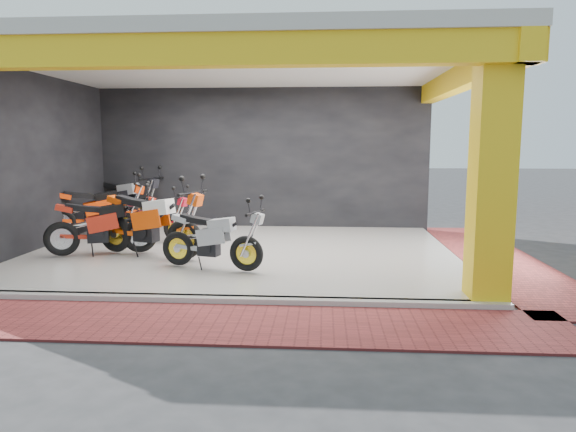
# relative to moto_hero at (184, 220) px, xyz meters

# --- Properties ---
(ground) EXTENTS (80.00, 80.00, 0.00)m
(ground) POSITION_rel_moto_hero_xyz_m (0.88, -1.11, -0.82)
(ground) COLOR #2D2D30
(ground) RESTS_ON ground
(showroom_floor) EXTENTS (8.00, 6.00, 0.10)m
(showroom_floor) POSITION_rel_moto_hero_xyz_m (0.88, 0.89, -0.77)
(showroom_floor) COLOR beige
(showroom_floor) RESTS_ON ground
(showroom_ceiling) EXTENTS (8.40, 6.40, 0.20)m
(showroom_ceiling) POSITION_rel_moto_hero_xyz_m (0.88, 0.89, 2.78)
(showroom_ceiling) COLOR beige
(showroom_ceiling) RESTS_ON corner_column
(back_wall) EXTENTS (8.20, 0.20, 3.50)m
(back_wall) POSITION_rel_moto_hero_xyz_m (0.88, 3.99, 0.93)
(back_wall) COLOR black
(back_wall) RESTS_ON ground
(left_wall) EXTENTS (0.20, 6.20, 3.50)m
(left_wall) POSITION_rel_moto_hero_xyz_m (-3.22, 0.89, 0.93)
(left_wall) COLOR black
(left_wall) RESTS_ON ground
(corner_column) EXTENTS (0.50, 0.50, 3.50)m
(corner_column) POSITION_rel_moto_hero_xyz_m (4.63, -1.86, 0.93)
(corner_column) COLOR yellow
(corner_column) RESTS_ON ground
(header_beam_front) EXTENTS (8.40, 0.30, 0.40)m
(header_beam_front) POSITION_rel_moto_hero_xyz_m (0.88, -2.11, 2.48)
(header_beam_front) COLOR yellow
(header_beam_front) RESTS_ON corner_column
(header_beam_right) EXTENTS (0.30, 6.40, 0.40)m
(header_beam_right) POSITION_rel_moto_hero_xyz_m (4.88, 0.89, 2.48)
(header_beam_right) COLOR yellow
(header_beam_right) RESTS_ON corner_column
(floor_kerb) EXTENTS (8.00, 0.20, 0.10)m
(floor_kerb) POSITION_rel_moto_hero_xyz_m (0.88, -2.13, -0.77)
(floor_kerb) COLOR beige
(floor_kerb) RESTS_ON ground
(paver_front) EXTENTS (9.00, 1.40, 0.03)m
(paver_front) POSITION_rel_moto_hero_xyz_m (0.88, -2.91, -0.81)
(paver_front) COLOR maroon
(paver_front) RESTS_ON ground
(paver_right) EXTENTS (1.40, 7.00, 0.03)m
(paver_right) POSITION_rel_moto_hero_xyz_m (5.68, 0.89, -0.81)
(paver_right) COLOR maroon
(paver_right) RESTS_ON ground
(moto_hero) EXTENTS (2.52, 1.57, 1.44)m
(moto_hero) POSITION_rel_moto_hero_xyz_m (0.00, 0.00, 0.00)
(moto_hero) COLOR #FF4E0A
(moto_hero) RESTS_ON showroom_floor
(moto_row_a) EXTENTS (2.03, 1.18, 1.17)m
(moto_row_a) POSITION_rel_moto_hero_xyz_m (1.22, -0.80, -0.14)
(moto_row_a) COLOR #9FA1A7
(moto_row_a) RESTS_ON showroom_floor
(moto_row_b) EXTENTS (2.23, 1.36, 1.28)m
(moto_row_b) POSITION_rel_moto_hero_xyz_m (-0.99, 0.49, -0.08)
(moto_row_b) COLOR #B52513
(moto_row_b) RESTS_ON showroom_floor
(moto_row_c) EXTENTS (2.00, 1.21, 1.15)m
(moto_row_c) POSITION_rel_moto_hero_xyz_m (-0.62, 1.57, -0.15)
(moto_row_c) COLOR red
(moto_row_c) RESTS_ON showroom_floor
(moto_row_d) EXTENTS (2.34, 1.80, 1.36)m
(moto_row_d) POSITION_rel_moto_hero_xyz_m (-1.92, 2.45, -0.04)
(moto_row_d) COLOR #F13D0A
(moto_row_d) RESTS_ON showroom_floor
(moto_row_e) EXTENTS (2.54, 1.67, 1.46)m
(moto_row_e) POSITION_rel_moto_hero_xyz_m (-1.92, 3.51, 0.01)
(moto_row_e) COLOR black
(moto_row_e) RESTS_ON showroom_floor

